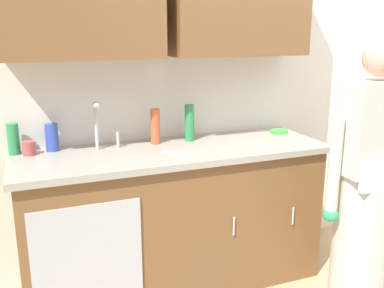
% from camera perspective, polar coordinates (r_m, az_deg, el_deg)
% --- Properties ---
extents(kitchen_wall_with_uppers, '(4.80, 0.44, 2.70)m').
position_cam_1_polar(kitchen_wall_with_uppers, '(3.09, 2.99, 11.16)').
color(kitchen_wall_with_uppers, silver).
rests_on(kitchen_wall_with_uppers, ground).
extents(counter_cabinet, '(1.90, 0.62, 0.90)m').
position_cam_1_polar(counter_cabinet, '(2.92, -2.44, -9.91)').
color(counter_cabinet, brown).
rests_on(counter_cabinet, ground).
extents(countertop, '(1.96, 0.66, 0.04)m').
position_cam_1_polar(countertop, '(2.76, -2.50, -0.99)').
color(countertop, '#A8A093').
rests_on(countertop, counter_cabinet).
extents(sink, '(0.50, 0.36, 0.35)m').
position_cam_1_polar(sink, '(2.67, -10.86, -1.69)').
color(sink, '#B7BABF').
rests_on(sink, counter_cabinet).
extents(person_at_sink, '(0.55, 0.34, 1.62)m').
position_cam_1_polar(person_at_sink, '(2.75, 21.71, -7.13)').
color(person_at_sink, white).
rests_on(person_at_sink, ground).
extents(bottle_dish_liquid, '(0.06, 0.06, 0.24)m').
position_cam_1_polar(bottle_dish_liquid, '(2.92, -0.34, 2.78)').
color(bottle_dish_liquid, '#2D8C4C').
rests_on(bottle_dish_liquid, countertop).
extents(bottle_soap, '(0.06, 0.06, 0.23)m').
position_cam_1_polar(bottle_soap, '(2.85, -4.81, 2.29)').
color(bottle_soap, '#E05933').
rests_on(bottle_soap, countertop).
extents(bottle_water_short, '(0.07, 0.07, 0.19)m').
position_cam_1_polar(bottle_water_short, '(2.82, -22.26, 0.61)').
color(bottle_water_short, '#2D8C4C').
rests_on(bottle_water_short, countertop).
extents(bottle_water_tall, '(0.08, 0.08, 0.17)m').
position_cam_1_polar(bottle_water_tall, '(2.82, -17.82, 0.82)').
color(bottle_water_tall, '#334CB2').
rests_on(bottle_water_tall, countertop).
extents(cup_by_sink, '(0.08, 0.08, 0.08)m').
position_cam_1_polar(cup_by_sink, '(2.78, -20.52, -0.52)').
color(cup_by_sink, '#B24C47').
rests_on(cup_by_sink, countertop).
extents(knife_on_counter, '(0.19, 0.18, 0.01)m').
position_cam_1_polar(knife_on_counter, '(2.63, -1.49, -1.26)').
color(knife_on_counter, silver).
rests_on(knife_on_counter, countertop).
extents(sponge, '(0.11, 0.07, 0.03)m').
position_cam_1_polar(sponge, '(3.20, 11.29, 1.61)').
color(sponge, '#4CBF4C').
rests_on(sponge, countertop).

